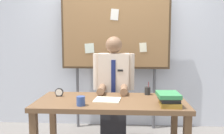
# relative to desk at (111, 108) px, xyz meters

# --- Properties ---
(back_wall) EXTENTS (6.40, 0.08, 2.70)m
(back_wall) POSITION_rel_desk_xyz_m (0.00, 1.27, 0.71)
(back_wall) COLOR silver
(back_wall) RESTS_ON ground_plane
(desk) EXTENTS (1.65, 0.76, 0.73)m
(desk) POSITION_rel_desk_xyz_m (0.00, 0.00, 0.00)
(desk) COLOR brown
(desk) RESTS_ON ground_plane
(person) EXTENTS (0.55, 0.56, 1.44)m
(person) POSITION_rel_desk_xyz_m (0.00, 0.57, 0.03)
(person) COLOR #2D2D33
(person) RESTS_ON ground_plane
(bulletin_board) EXTENTS (1.64, 0.09, 2.11)m
(bulletin_board) POSITION_rel_desk_xyz_m (-0.00, 1.07, 0.87)
(bulletin_board) COLOR #4C3823
(bulletin_board) RESTS_ON ground_plane
(book_stack) EXTENTS (0.24, 0.31, 0.13)m
(book_stack) POSITION_rel_desk_xyz_m (0.61, -0.18, 0.15)
(book_stack) COLOR olive
(book_stack) RESTS_ON desk
(open_notebook) EXTENTS (0.30, 0.26, 0.01)m
(open_notebook) POSITION_rel_desk_xyz_m (-0.04, -0.02, 0.09)
(open_notebook) COLOR #F4EFCC
(open_notebook) RESTS_ON desk
(desk_clock) EXTENTS (0.10, 0.04, 0.10)m
(desk_clock) POSITION_rel_desk_xyz_m (-0.62, 0.14, 0.13)
(desk_clock) COLOR black
(desk_clock) RESTS_ON desk
(coffee_mug) EXTENTS (0.09, 0.09, 0.10)m
(coffee_mug) POSITION_rel_desk_xyz_m (-0.29, -0.25, 0.14)
(coffee_mug) COLOR #334C8C
(coffee_mug) RESTS_ON desk
(pen_holder) EXTENTS (0.07, 0.07, 0.16)m
(pen_holder) POSITION_rel_desk_xyz_m (0.43, 0.29, 0.14)
(pen_holder) COLOR #262626
(pen_holder) RESTS_ON desk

